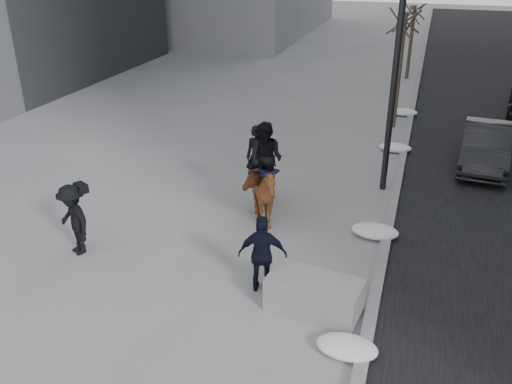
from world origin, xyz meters
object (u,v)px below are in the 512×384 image
(planter, at_px, (314,295))
(car_near, at_px, (486,146))
(mounted_right, at_px, (265,185))
(mounted_left, at_px, (256,183))

(planter, xyz_separation_m, car_near, (3.71, 9.31, 0.32))
(planter, bearing_deg, mounted_right, 121.75)
(mounted_right, bearing_deg, planter, -58.25)
(mounted_right, bearing_deg, car_near, 46.36)
(planter, xyz_separation_m, mounted_right, (-2.03, 3.29, 0.72))
(planter, xyz_separation_m, mounted_left, (-2.42, 3.76, 0.54))
(planter, height_order, car_near, car_near)
(car_near, bearing_deg, planter, -106.70)
(planter, height_order, mounted_left, mounted_left)
(mounted_left, relative_size, mounted_right, 0.90)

